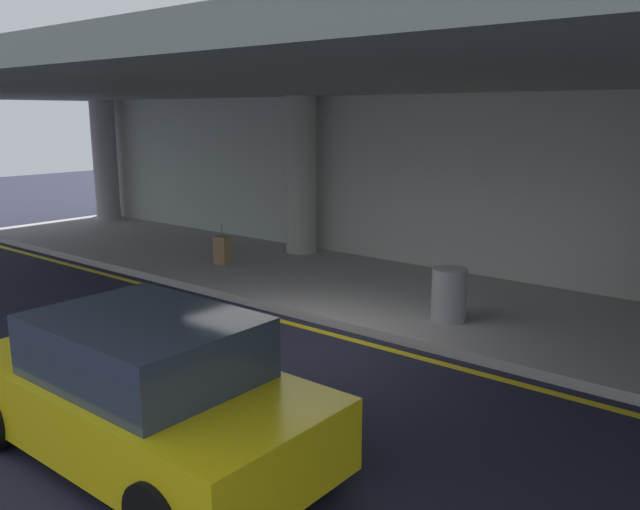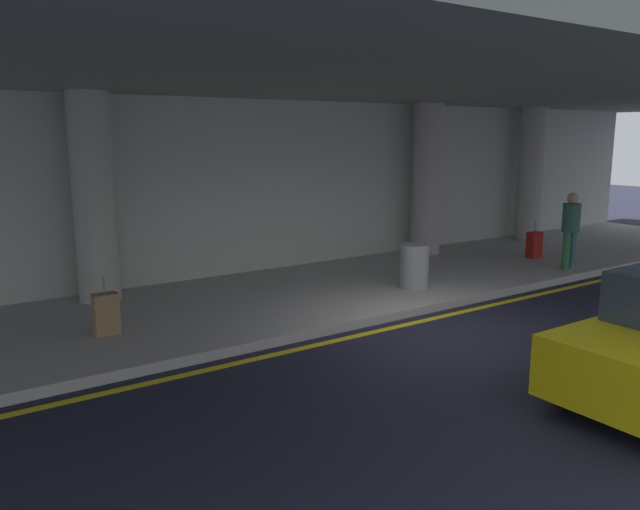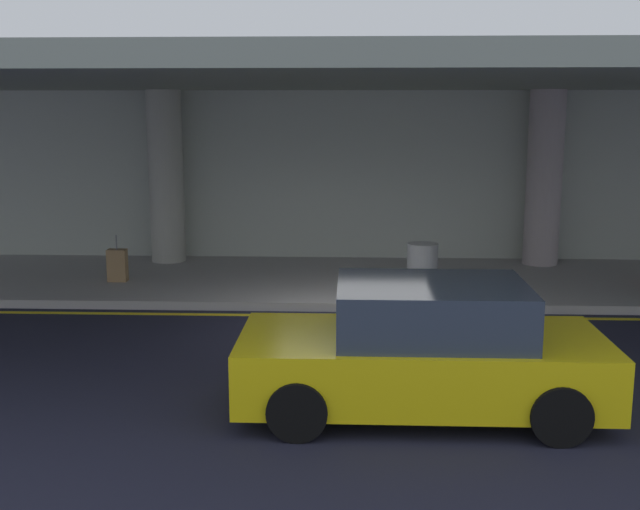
# 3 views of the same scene
# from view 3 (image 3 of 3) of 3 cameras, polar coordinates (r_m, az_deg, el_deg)

# --- Properties ---
(ground_plane) EXTENTS (60.00, 60.00, 0.00)m
(ground_plane) POSITION_cam_3_polar(r_m,az_deg,el_deg) (12.33, 2.38, -5.39)
(ground_plane) COLOR #1E1F30
(sidewalk) EXTENTS (26.00, 4.20, 0.15)m
(sidewalk) POSITION_cam_3_polar(r_m,az_deg,el_deg) (15.32, 2.39, -1.92)
(sidewalk) COLOR #A6A3A3
(sidewalk) RESTS_ON ground
(lane_stripe_yellow) EXTENTS (26.00, 0.14, 0.01)m
(lane_stripe_yellow) POSITION_cam_3_polar(r_m,az_deg,el_deg) (13.03, 2.38, -4.48)
(lane_stripe_yellow) COLOR yellow
(lane_stripe_yellow) RESTS_ON ground
(support_column_left_mid) EXTENTS (0.73, 0.73, 3.65)m
(support_column_left_mid) POSITION_cam_3_polar(r_m,az_deg,el_deg) (17.04, -11.19, 5.63)
(support_column_left_mid) COLOR #ABAA9F
(support_column_left_mid) RESTS_ON sidewalk
(support_column_center) EXTENTS (0.73, 0.73, 3.65)m
(support_column_center) POSITION_cam_3_polar(r_m,az_deg,el_deg) (17.04, 16.09, 5.42)
(support_column_center) COLOR #ADA0A2
(support_column_center) RESTS_ON sidewalk
(ceiling_overhang) EXTENTS (28.00, 13.20, 0.30)m
(ceiling_overhang) POSITION_cam_3_polar(r_m,az_deg,el_deg) (14.46, 2.51, 12.80)
(ceiling_overhang) COLOR gray
(ceiling_overhang) RESTS_ON support_column_far_left
(terminal_back_wall) EXTENTS (26.00, 0.30, 3.80)m
(terminal_back_wall) POSITION_cam_3_polar(r_m,az_deg,el_deg) (17.27, 2.45, 5.64)
(terminal_back_wall) COLOR #B3BAAF
(terminal_back_wall) RESTS_ON ground
(car_yellow_taxi) EXTENTS (4.10, 1.92, 1.50)m
(car_yellow_taxi) POSITION_cam_3_polar(r_m,az_deg,el_deg) (8.92, 7.62, -6.99)
(car_yellow_taxi) COLOR yellow
(car_yellow_taxi) RESTS_ON ground
(suitcase_upright_secondary) EXTENTS (0.36, 0.22, 0.90)m
(suitcase_upright_secondary) POSITION_cam_3_polar(r_m,az_deg,el_deg) (15.38, -14.61, -0.73)
(suitcase_upright_secondary) COLOR #957249
(suitcase_upright_secondary) RESTS_ON sidewalk
(trash_bin_steel) EXTENTS (0.56, 0.56, 0.85)m
(trash_bin_steel) POSITION_cam_3_polar(r_m,az_deg,el_deg) (14.31, 7.49, -0.85)
(trash_bin_steel) COLOR gray
(trash_bin_steel) RESTS_ON sidewalk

